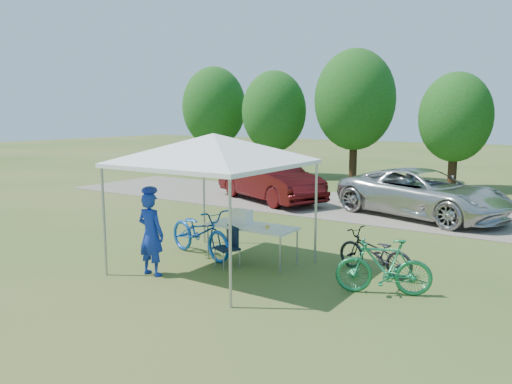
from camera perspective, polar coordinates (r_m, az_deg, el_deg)
ground at (r=10.27m, az=-4.70°, el=-8.69°), size 100.00×100.00×0.00m
gravel_strip at (r=17.10m, az=12.10°, el=-1.74°), size 24.00×5.00×0.02m
canopy at (r=9.81m, az=-4.90°, el=6.26°), size 4.53×4.53×3.00m
treeline at (r=22.65m, az=17.38°, el=9.56°), size 24.89×4.28×6.30m
folding_table at (r=10.50m, az=-0.51°, el=-4.05°), size 1.92×0.80×0.79m
folding_chair at (r=10.28m, az=-2.99°, el=-5.87°), size 0.55×0.58×0.82m
cooler at (r=10.60m, az=-1.65°, el=-2.84°), size 0.42×0.29×0.30m
ice_cream_cup at (r=10.22m, az=1.30°, el=-4.00°), size 0.08×0.08×0.06m
cyclist at (r=9.83m, az=-11.92°, el=-4.73°), size 0.60×0.40×1.63m
bike_blue at (r=11.03m, az=-6.41°, el=-4.58°), size 2.17×1.22×1.08m
bike_green at (r=8.97m, az=14.38°, el=-8.27°), size 1.69×1.06×0.98m
bike_dark at (r=10.05m, az=13.37°, el=-6.74°), size 1.73×0.92×0.86m
minivan at (r=15.89m, az=18.54°, el=-0.12°), size 5.69×3.83×1.45m
sedan at (r=17.88m, az=1.57°, el=1.48°), size 5.01×3.45×1.56m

